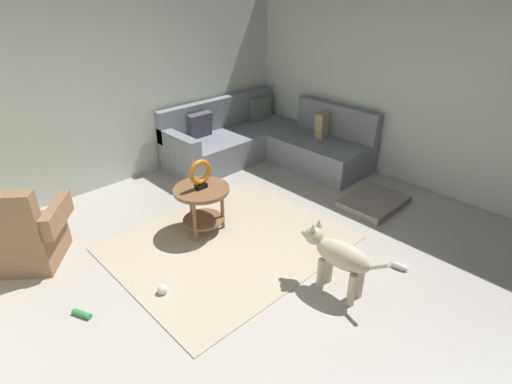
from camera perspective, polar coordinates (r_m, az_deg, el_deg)
The scene contains 13 objects.
ground_plane at distance 3.87m, azimuth 1.37°, elevation -13.14°, with size 6.00×6.00×0.10m, color #B7B2A8.
wall_back at distance 5.52m, azimuth -21.30°, elevation 14.21°, with size 6.00×0.12×2.70m, color silver.
wall_right at distance 5.54m, azimuth 24.29°, elevation 13.71°, with size 0.12×6.00×2.70m, color silver.
area_rug at distance 4.32m, azimuth -3.82°, elevation -7.23°, with size 2.30×1.90×0.01m, color #BCAD93.
sectional_couch at distance 6.16m, azimuth 1.27°, elevation 7.05°, with size 2.20×2.25×0.88m.
armchair at distance 4.47m, azimuth -30.34°, elevation -5.40°, with size 1.00×0.97×0.88m.
side_table at distance 4.34m, azimuth -7.70°, elevation -0.88°, with size 0.60×0.60×0.54m.
torus_sculpture at distance 4.21m, azimuth -7.96°, elevation 2.63°, with size 0.28×0.08×0.33m.
dog_bed_mat at distance 5.20m, azimuth 16.38°, elevation -1.37°, with size 0.80×0.60×0.09m, color gray.
dog at distance 3.59m, azimuth 11.61°, elevation -8.90°, with size 0.26×0.85×0.63m.
dog_toy_ball at distance 3.78m, azimuth -13.16°, elevation -13.36°, with size 0.09×0.09×0.09m, color silver.
dog_toy_rope at distance 3.79m, azimuth -23.54°, elevation -15.60°, with size 0.05×0.05×0.18m, color green.
dog_toy_bone at distance 4.20m, azimuth 19.74°, elevation -9.92°, with size 0.18×0.06×0.06m, color silver.
Camera 1 is at (-2.08, -2.04, 2.50)m, focal length 28.12 mm.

